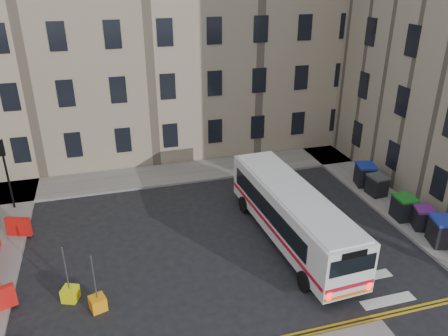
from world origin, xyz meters
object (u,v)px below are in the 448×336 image
wheelie_bin_a (442,231)px  wheelie_bin_d (377,185)px  bus (292,213)px  bollard_yellow (70,294)px  wheelie_bin_b (423,218)px  bollard_chevron (98,303)px  wheelie_bin_e (365,175)px  wheelie_bin_c (404,207)px

wheelie_bin_a → wheelie_bin_d: wheelie_bin_a is taller
bus → wheelie_bin_d: 7.56m
bollard_yellow → wheelie_bin_a: bearing=-3.2°
wheelie_bin_b → bollard_chevron: bearing=-154.8°
wheelie_bin_a → bollard_yellow: (-17.51, 0.96, -0.55)m
bollard_chevron → wheelie_bin_b: bearing=4.9°
bus → wheelie_bin_d: size_ratio=8.50×
wheelie_bin_e → bollard_chevron: size_ratio=2.47×
bollard_chevron → bollard_yellow: bearing=140.7°
bus → wheelie_bin_b: bearing=-11.1°
wheelie_bin_b → bollard_yellow: size_ratio=2.19×
wheelie_bin_b → bollard_yellow: wheelie_bin_b is taller
wheelie_bin_b → wheelie_bin_d: size_ratio=1.07×
wheelie_bin_b → wheelie_bin_d: wheelie_bin_d is taller
wheelie_bin_b → bollard_yellow: (-17.59, -0.53, -0.44)m
wheelie_bin_b → wheelie_bin_d: 3.94m
wheelie_bin_d → wheelie_bin_e: bearing=84.7°
bus → wheelie_bin_a: bus is taller
bus → wheelie_bin_e: size_ratio=7.01×
bus → wheelie_bin_e: bearing=28.7°
wheelie_bin_a → wheelie_bin_c: bearing=112.2°
wheelie_bin_e → bollard_chevron: wheelie_bin_e is taller
wheelie_bin_a → bollard_chevron: size_ratio=2.52×
wheelie_bin_c → wheelie_bin_e: bearing=90.3°
wheelie_bin_a → wheelie_bin_d: bearing=106.8°
wheelie_bin_c → bollard_chevron: size_ratio=2.15×
bus → wheelie_bin_e: (6.96, 4.28, -0.77)m
bus → wheelie_bin_a: 7.44m
bollard_yellow → bollard_chevron: size_ratio=1.00×
wheelie_bin_c → bollard_chevron: bearing=-167.2°
wheelie_bin_a → bollard_yellow: wheelie_bin_a is taller
bus → wheelie_bin_a: bearing=-22.7°
bollard_yellow → bollard_chevron: same height
wheelie_bin_c → wheelie_bin_d: size_ratio=1.05×
wheelie_bin_c → wheelie_bin_e: (0.26, 4.17, 0.05)m
wheelie_bin_a → wheelie_bin_c: wheelie_bin_a is taller
wheelie_bin_c → bollard_chevron: (-16.15, -2.54, -0.50)m
bus → bollard_yellow: (-10.55, -1.54, -1.31)m
bus → wheelie_bin_c: 6.74m
bus → wheelie_bin_c: size_ratio=8.06×
bus → bollard_chevron: (-9.46, -2.43, -1.31)m
wheelie_bin_a → wheelie_bin_b: 1.50m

